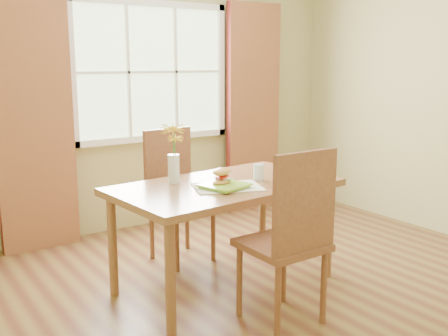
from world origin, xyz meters
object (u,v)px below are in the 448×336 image
water_glass (259,173)px  flower_vase (174,148)px  chair_near (293,231)px  chair_far (175,188)px  dining_table (225,194)px  croissant_sandwich (222,176)px

water_glass → flower_vase: (-0.55, 0.26, 0.19)m
chair_near → flower_vase: size_ratio=2.65×
chair_near → flower_vase: flower_vase is taller
chair_near → water_glass: 0.75m
chair_far → water_glass: chair_far is taller
chair_far → flower_vase: 0.71m
chair_near → dining_table: bearing=89.4°
flower_vase → dining_table: bearing=-36.3°
chair_far → water_glass: size_ratio=9.29×
water_glass → flower_vase: 0.64m
chair_far → water_glass: bearing=-76.3°
chair_near → croissant_sandwich: bearing=97.2°
chair_far → water_glass: (0.27, -0.76, 0.23)m
chair_far → flower_vase: size_ratio=2.56×
dining_table → croissant_sandwich: (-0.09, -0.09, 0.15)m
dining_table → chair_near: bearing=-94.6°
croissant_sandwich → water_glass: croissant_sandwich is taller
water_glass → flower_vase: flower_vase is taller
chair_near → flower_vase: (-0.29, 0.93, 0.41)m
chair_near → croissant_sandwich: 0.68m
chair_near → flower_vase: bearing=106.7°
chair_near → chair_far: size_ratio=1.04×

